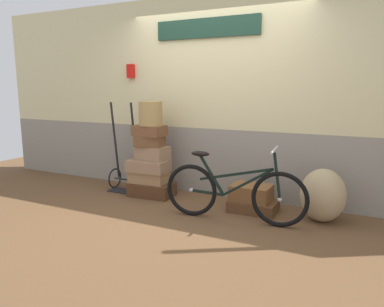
% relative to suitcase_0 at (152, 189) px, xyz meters
% --- Properties ---
extents(ground, '(9.72, 5.20, 0.06)m').
position_rel_suitcase_0_xyz_m(ground, '(0.77, -0.32, -0.12)').
color(ground, brown).
extents(station_building, '(7.72, 0.74, 2.72)m').
position_rel_suitcase_0_xyz_m(station_building, '(0.78, 0.52, 1.27)').
color(station_building, gray).
rests_on(station_building, ground).
extents(suitcase_0, '(0.62, 0.41, 0.19)m').
position_rel_suitcase_0_xyz_m(suitcase_0, '(0.00, 0.00, 0.00)').
color(suitcase_0, '#4C2D19').
rests_on(suitcase_0, ground).
extents(suitcase_1, '(0.53, 0.33, 0.16)m').
position_rel_suitcase_0_xyz_m(suitcase_1, '(-0.05, -0.00, 0.17)').
color(suitcase_1, '#9E754C').
rests_on(suitcase_1, suitcase_0).
extents(suitcase_2, '(0.57, 0.38, 0.16)m').
position_rel_suitcase_0_xyz_m(suitcase_2, '(-0.05, -0.01, 0.34)').
color(suitcase_2, '#937051').
rests_on(suitcase_2, suitcase_1).
extents(suitcase_3, '(0.47, 0.32, 0.19)m').
position_rel_suitcase_0_xyz_m(suitcase_3, '(-0.00, 0.04, 0.51)').
color(suitcase_3, '#937051').
rests_on(suitcase_3, suitcase_2).
extents(suitcase_4, '(0.40, 0.25, 0.14)m').
position_rel_suitcase_0_xyz_m(suitcase_4, '(-0.02, -0.00, 0.68)').
color(suitcase_4, brown).
rests_on(suitcase_4, suitcase_3).
extents(suitcase_5, '(0.46, 0.31, 0.15)m').
position_rel_suitcase_0_xyz_m(suitcase_5, '(-0.03, 0.01, 0.82)').
color(suitcase_5, brown).
rests_on(suitcase_5, suitcase_4).
extents(suitcase_6, '(0.57, 0.42, 0.13)m').
position_rel_suitcase_0_xyz_m(suitcase_6, '(1.46, 0.02, -0.03)').
color(suitcase_6, brown).
rests_on(suitcase_6, ground).
extents(suitcase_7, '(0.49, 0.38, 0.19)m').
position_rel_suitcase_0_xyz_m(suitcase_7, '(1.42, 0.03, 0.13)').
color(suitcase_7, brown).
rests_on(suitcase_7, suitcase_6).
extents(wicker_basket, '(0.32, 0.32, 0.33)m').
position_rel_suitcase_0_xyz_m(wicker_basket, '(-0.01, 0.01, 1.06)').
color(wicker_basket, '#A8844C').
rests_on(wicker_basket, suitcase_5).
extents(luggage_trolley, '(0.43, 0.37, 1.29)m').
position_rel_suitcase_0_xyz_m(luggage_trolley, '(-0.52, 0.09, 0.20)').
color(luggage_trolley, black).
rests_on(luggage_trolley, ground).
extents(burlap_sack, '(0.50, 0.43, 0.61)m').
position_rel_suitcase_0_xyz_m(burlap_sack, '(2.25, 0.02, 0.21)').
color(burlap_sack, tan).
rests_on(burlap_sack, ground).
extents(bicycle, '(1.64, 0.46, 0.86)m').
position_rel_suitcase_0_xyz_m(bicycle, '(1.34, -0.41, 0.24)').
color(bicycle, black).
rests_on(bicycle, ground).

